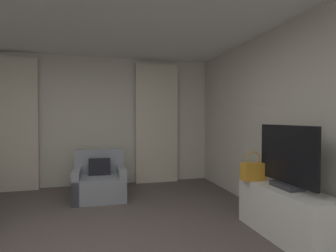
% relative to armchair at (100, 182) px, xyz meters
% --- Properties ---
extents(wall_window, '(5.12, 0.06, 2.60)m').
position_rel_armchair_xyz_m(wall_window, '(-0.18, 0.99, 1.04)').
color(wall_window, beige).
rests_on(wall_window, ground).
extents(wall_right, '(0.06, 6.12, 2.60)m').
position_rel_armchair_xyz_m(wall_right, '(2.35, -2.04, 1.04)').
color(wall_right, beige).
rests_on(wall_right, ground).
extents(curtain_left_panel, '(0.90, 0.06, 2.50)m').
position_rel_armchair_xyz_m(curtain_left_panel, '(-1.55, 0.86, 0.99)').
color(curtain_left_panel, beige).
rests_on(curtain_left_panel, ground).
extents(curtain_right_panel, '(0.90, 0.06, 2.50)m').
position_rel_armchair_xyz_m(curtain_right_panel, '(1.20, 0.86, 0.99)').
color(curtain_right_panel, beige).
rests_on(curtain_right_panel, ground).
extents(armchair, '(0.86, 0.81, 0.80)m').
position_rel_armchair_xyz_m(armchair, '(0.00, 0.00, 0.00)').
color(armchair, gray).
rests_on(armchair, ground).
extents(tv_console, '(0.46, 1.27, 0.57)m').
position_rel_armchair_xyz_m(tv_console, '(2.02, -2.14, 0.02)').
color(tv_console, white).
rests_on(tv_console, ground).
extents(tv_flatscreen, '(0.20, 0.91, 0.71)m').
position_rel_armchair_xyz_m(tv_flatscreen, '(2.02, -2.15, 0.64)').
color(tv_flatscreen, '#333338').
rests_on(tv_flatscreen, tv_console).
extents(handbag_primary, '(0.30, 0.14, 0.37)m').
position_rel_armchair_xyz_m(handbag_primary, '(1.88, -1.70, 0.43)').
color(handbag_primary, orange).
rests_on(handbag_primary, tv_console).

